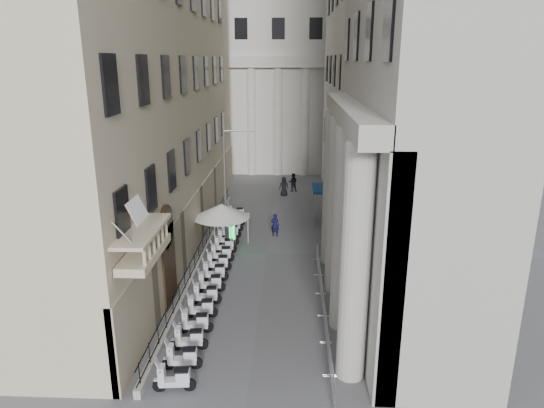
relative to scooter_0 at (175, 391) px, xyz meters
The scene contains 32 objects.
far_building 46.01m from the scooter_0, 86.15° to the left, with size 22.00×10.00×30.00m, color beige.
iron_fence 13.47m from the scooter_0, 95.87° to the left, with size 0.30×28.00×1.40m, color black, non-canonical shape.
blue_awning 22.54m from the scooter_0, 71.71° to the left, with size 1.60×3.00×3.00m, color navy, non-canonical shape.
flag 1.15m from the scooter_0, 159.79° to the left, with size 1.00×1.40×8.20m, color #9E0C11, non-canonical shape.
scooter_0 is the anchor object (origin of this frame).
scooter_1 1.46m from the scooter_0, 90.00° to the left, with size 0.56×1.40×1.50m, color silver, non-canonical shape.
scooter_2 2.91m from the scooter_0, 90.00° to the left, with size 0.56×1.40×1.50m, color silver, non-canonical shape.
scooter_3 4.37m from the scooter_0, 90.00° to the left, with size 0.56×1.40×1.50m, color silver, non-canonical shape.
scooter_4 5.83m from the scooter_0, 90.00° to the left, with size 0.56×1.40×1.50m, color silver, non-canonical shape.
scooter_5 7.29m from the scooter_0, 90.00° to the left, with size 0.56×1.40×1.50m, color silver, non-canonical shape.
scooter_6 8.74m from the scooter_0, 90.00° to the left, with size 0.56×1.40×1.50m, color silver, non-canonical shape.
scooter_7 10.20m from the scooter_0, 90.00° to the left, with size 0.56×1.40×1.50m, color silver, non-canonical shape.
scooter_8 11.66m from the scooter_0, 90.00° to the left, with size 0.56×1.40×1.50m, color silver, non-canonical shape.
scooter_9 13.12m from the scooter_0, 90.00° to the left, with size 0.56×1.40×1.50m, color silver, non-canonical shape.
scooter_10 14.57m from the scooter_0, 90.00° to the left, with size 0.56×1.40×1.50m, color silver, non-canonical shape.
scooter_11 16.03m from the scooter_0, 90.00° to the left, with size 0.56×1.40×1.50m, color silver, non-canonical shape.
scooter_12 17.49m from the scooter_0, 90.00° to the left, with size 0.56×1.40×1.50m, color silver, non-canonical shape.
scooter_13 18.95m from the scooter_0, 90.00° to the left, with size 0.56×1.40×1.50m, color silver, non-canonical shape.
scooter_14 20.40m from the scooter_0, 90.00° to the left, with size 0.56×1.40×1.50m, color silver, non-canonical shape.
scooter_15 21.86m from the scooter_0, 90.00° to the left, with size 0.56×1.40×1.50m, color silver, non-canonical shape.
barrier_0 6.34m from the scooter_0, ahead, with size 0.60×2.40×1.10m, color #B0B3B8, non-canonical shape.
barrier_1 6.80m from the scooter_0, 21.34° to the left, with size 0.60×2.40×1.10m, color #B0B3B8, non-canonical shape.
barrier_2 8.06m from the scooter_0, 38.14° to the left, with size 0.60×2.40×1.10m, color #B0B3B8, non-canonical shape.
barrier_3 9.80m from the scooter_0, 49.71° to the left, with size 0.60×2.40×1.10m, color #B0B3B8, non-canonical shape.
barrier_4 11.82m from the scooter_0, 57.57° to the left, with size 0.60×2.40×1.10m, color #B0B3B8, non-canonical shape.
barrier_5 13.99m from the scooter_0, 63.07° to the left, with size 0.60×2.40×1.10m, color #B0B3B8, non-canonical shape.
security_tent 16.49m from the scooter_0, 92.39° to the left, with size 3.93×3.93×3.20m.
street_lamp 21.05m from the scooter_0, 91.17° to the left, with size 2.49×0.59×7.66m.
info_kiosk 15.28m from the scooter_0, 88.75° to the left, with size 0.62×0.98×2.00m.
pedestrian_a 18.40m from the scooter_0, 79.43° to the left, with size 0.64×0.42×1.76m, color black.
pedestrian_b 31.46m from the scooter_0, 81.42° to the left, with size 0.91×0.71×1.88m, color black.
pedestrian_c 29.69m from the scooter_0, 82.63° to the left, with size 0.93×0.61×1.90m, color black.
Camera 1 is at (1.72, -11.82, 12.90)m, focal length 32.00 mm.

